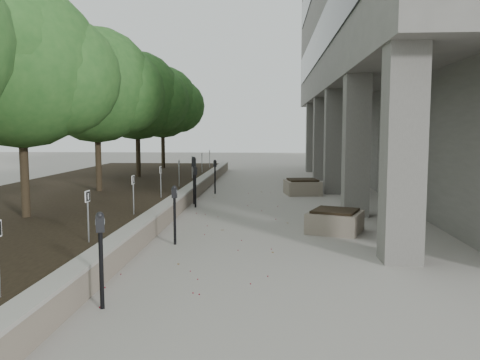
% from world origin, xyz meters
% --- Properties ---
extents(ground, '(90.00, 90.00, 0.00)m').
position_xyz_m(ground, '(0.00, 0.00, 0.00)').
color(ground, gray).
rests_on(ground, ground).
extents(retaining_wall, '(0.39, 26.00, 0.50)m').
position_xyz_m(retaining_wall, '(-1.82, 9.00, 0.25)').
color(retaining_wall, gray).
rests_on(retaining_wall, ground).
extents(planting_bed, '(7.00, 26.00, 0.40)m').
position_xyz_m(planting_bed, '(-5.50, 9.00, 0.20)').
color(planting_bed, black).
rests_on(planting_bed, ground).
extents(crabapple_tree_2, '(4.60, 4.00, 5.44)m').
position_xyz_m(crabapple_tree_2, '(-4.80, 3.00, 3.12)').
color(crabapple_tree_2, '#265721').
rests_on(crabapple_tree_2, planting_bed).
extents(crabapple_tree_3, '(4.60, 4.00, 5.44)m').
position_xyz_m(crabapple_tree_3, '(-4.80, 8.00, 3.12)').
color(crabapple_tree_3, '#265721').
rests_on(crabapple_tree_3, planting_bed).
extents(crabapple_tree_4, '(4.60, 4.00, 5.44)m').
position_xyz_m(crabapple_tree_4, '(-4.80, 13.00, 3.12)').
color(crabapple_tree_4, '#265721').
rests_on(crabapple_tree_4, planting_bed).
extents(crabapple_tree_5, '(4.60, 4.00, 5.44)m').
position_xyz_m(crabapple_tree_5, '(-4.80, 18.00, 3.12)').
color(crabapple_tree_5, '#265721').
rests_on(crabapple_tree_5, planting_bed).
extents(parking_sign_2, '(0.04, 0.22, 0.96)m').
position_xyz_m(parking_sign_2, '(-2.35, 0.50, 0.88)').
color(parking_sign_2, black).
rests_on(parking_sign_2, planting_bed).
extents(parking_sign_3, '(0.04, 0.22, 0.96)m').
position_xyz_m(parking_sign_3, '(-2.35, 3.50, 0.88)').
color(parking_sign_3, black).
rests_on(parking_sign_3, planting_bed).
extents(parking_sign_4, '(0.04, 0.22, 0.96)m').
position_xyz_m(parking_sign_4, '(-2.35, 6.50, 0.88)').
color(parking_sign_4, black).
rests_on(parking_sign_4, planting_bed).
extents(parking_sign_5, '(0.04, 0.22, 0.96)m').
position_xyz_m(parking_sign_5, '(-2.35, 9.50, 0.88)').
color(parking_sign_5, black).
rests_on(parking_sign_5, planting_bed).
extents(parking_sign_6, '(0.04, 0.22, 0.96)m').
position_xyz_m(parking_sign_6, '(-2.35, 12.50, 0.88)').
color(parking_sign_6, black).
rests_on(parking_sign_6, planting_bed).
extents(parking_sign_7, '(0.04, 0.22, 0.96)m').
position_xyz_m(parking_sign_7, '(-2.35, 15.50, 0.88)').
color(parking_sign_7, black).
rests_on(parking_sign_7, planting_bed).
extents(parking_sign_8, '(0.04, 0.22, 0.96)m').
position_xyz_m(parking_sign_8, '(-2.35, 18.50, 0.88)').
color(parking_sign_8, black).
rests_on(parking_sign_8, planting_bed).
extents(parking_meter_1, '(0.16, 0.14, 1.36)m').
position_xyz_m(parking_meter_1, '(-1.33, -1.75, 0.68)').
color(parking_meter_1, black).
rests_on(parking_meter_1, ground).
extents(parking_meter_2, '(0.13, 0.10, 1.28)m').
position_xyz_m(parking_meter_2, '(-1.06, 2.10, 0.64)').
color(parking_meter_2, black).
rests_on(parking_meter_2, ground).
extents(parking_meter_3, '(0.16, 0.11, 1.58)m').
position_xyz_m(parking_meter_3, '(-1.55, 7.89, 0.79)').
color(parking_meter_3, black).
rests_on(parking_meter_3, ground).
extents(parking_meter_4, '(0.15, 0.13, 1.31)m').
position_xyz_m(parking_meter_4, '(-1.40, 7.18, 0.66)').
color(parking_meter_4, black).
rests_on(parking_meter_4, ground).
extents(parking_meter_5, '(0.16, 0.13, 1.32)m').
position_xyz_m(parking_meter_5, '(-1.15, 10.55, 0.66)').
color(parking_meter_5, black).
rests_on(parking_meter_5, ground).
extents(planter_front, '(1.53, 1.53, 0.55)m').
position_xyz_m(planter_front, '(2.53, 3.61, 0.28)').
color(planter_front, gray).
rests_on(planter_front, ground).
extents(planter_back, '(1.44, 1.44, 0.59)m').
position_xyz_m(planter_back, '(2.19, 10.58, 0.29)').
color(planter_back, gray).
rests_on(planter_back, ground).
extents(berry_scatter, '(3.30, 14.10, 0.02)m').
position_xyz_m(berry_scatter, '(-0.10, 5.00, 0.01)').
color(berry_scatter, maroon).
rests_on(berry_scatter, ground).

